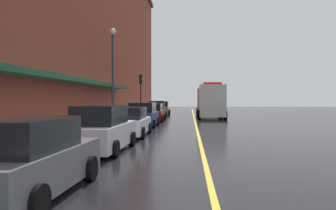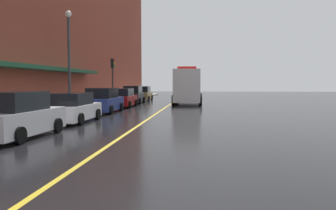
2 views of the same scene
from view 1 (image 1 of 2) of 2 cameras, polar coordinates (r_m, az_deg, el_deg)
name	(u,v)px [view 1 (image 1 of 2)]	position (r m, az deg, el deg)	size (l,w,h in m)	color
ground_plane	(195,123)	(28.32, 4.77, -3.12)	(112.00, 112.00, 0.00)	black
sidewalk_left	(124,122)	(28.88, -7.64, -2.90)	(2.40, 70.00, 0.15)	#9E9B93
lane_center_stripe	(195,123)	(28.32, 4.77, -3.11)	(0.16, 70.00, 0.01)	gold
brick_building_left	(58,11)	(30.30, -18.47, 15.20)	(9.52, 64.00, 18.97)	brown
parked_car_0	(28,160)	(7.80, -23.01, -8.71)	(2.11, 4.46, 1.70)	#595B60
parked_car_1	(102,130)	(13.49, -11.36, -4.24)	(2.16, 4.73, 1.83)	silver
parked_car_2	(130,122)	(18.69, -6.58, -3.00)	(2.05, 4.53, 1.62)	silver
parked_car_3	(143,115)	(24.73, -4.31, -1.80)	(2.17, 4.59, 1.80)	navy
parked_car_4	(153,113)	(30.22, -2.67, -1.37)	(2.13, 4.27, 1.66)	maroon
parked_car_5	(157,110)	(35.66, -1.87, -0.85)	(2.10, 4.91, 1.84)	black
parked_car_6	(162,109)	(41.14, -1.05, -0.64)	(2.03, 4.52, 1.74)	#A5844C
box_truck	(210,102)	(35.59, 7.34, 0.58)	(2.92, 7.97, 3.69)	silver
parking_meter_0	(151,107)	(41.00, -3.04, -0.31)	(0.14, 0.18, 1.33)	#4C4C51
parking_meter_1	(103,117)	(18.73, -11.25, -2.10)	(0.14, 0.18, 1.33)	#4C4C51
street_lamp_left	(113,66)	(23.86, -9.52, 6.64)	(0.44, 0.44, 6.94)	#33383D
traffic_light_near	(141,88)	(32.48, -4.73, 3.00)	(0.38, 0.36, 4.30)	#232326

